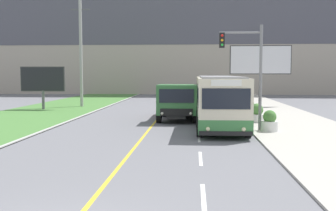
% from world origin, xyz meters
% --- Properties ---
extents(apartment_block_background, '(80.00, 8.04, 20.97)m').
position_xyz_m(apartment_block_background, '(0.00, 55.44, 10.49)').
color(apartment_block_background, '#A89E8E').
rests_on(apartment_block_background, ground_plane).
extents(city_bus, '(2.66, 12.47, 2.96)m').
position_xyz_m(city_bus, '(3.96, 17.64, 1.50)').
color(city_bus, beige).
rests_on(city_bus, ground_plane).
extents(dump_truck, '(2.58, 6.64, 2.41)m').
position_xyz_m(dump_truck, '(1.43, 19.28, 1.21)').
color(dump_truck, black).
rests_on(dump_truck, ground_plane).
extents(utility_pole_far, '(1.80, 0.28, 10.25)m').
position_xyz_m(utility_pole_far, '(-8.06, 29.73, 5.18)').
color(utility_pole_far, '#9E9E99').
rests_on(utility_pole_far, ground_plane).
extents(traffic_light_mast, '(2.28, 0.32, 5.68)m').
position_xyz_m(traffic_light_mast, '(5.36, 14.66, 3.62)').
color(traffic_light_mast, slate).
rests_on(traffic_light_mast, ground_plane).
extents(billboard_large, '(5.67, 0.24, 5.73)m').
position_xyz_m(billboard_large, '(8.66, 30.77, 4.24)').
color(billboard_large, '#59595B').
rests_on(billboard_large, ground_plane).
extents(billboard_small, '(3.84, 0.24, 3.70)m').
position_xyz_m(billboard_small, '(-10.49, 26.47, 2.55)').
color(billboard_small, '#59595B').
rests_on(billboard_small, ground_plane).
extents(planter_round_near, '(0.87, 0.87, 1.12)m').
position_xyz_m(planter_round_near, '(6.48, 14.35, 0.57)').
color(planter_round_near, silver).
rests_on(planter_round_near, sidewalk_right).
extents(planter_round_second, '(0.99, 0.99, 1.17)m').
position_xyz_m(planter_round_second, '(6.42, 18.23, 0.59)').
color(planter_round_second, silver).
rests_on(planter_round_second, sidewalk_right).
extents(planter_round_third, '(0.94, 0.94, 1.20)m').
position_xyz_m(planter_round_third, '(6.47, 22.11, 0.61)').
color(planter_round_third, silver).
rests_on(planter_round_third, sidewalk_right).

